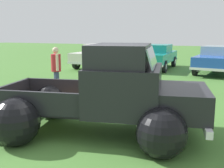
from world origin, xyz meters
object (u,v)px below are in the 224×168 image
spectator_0 (56,67)px  lane_cone_0 (137,93)px  vintage_pickup_truck (113,99)px  show_car_1 (155,56)px  show_car_2 (218,58)px  show_car_0 (100,54)px

spectator_0 → lane_cone_0: 3.08m
vintage_pickup_truck → show_car_1: vintage_pickup_truck is taller
lane_cone_0 → show_car_2: bearing=74.8°
show_car_1 → show_car_2: bearing=83.3°
show_car_0 → lane_cone_0: (4.80, -7.61, -0.47)m
show_car_1 → show_car_2: same height
show_car_1 → spectator_0: spectator_0 is taller
show_car_1 → vintage_pickup_truck: bearing=9.1°
spectator_0 → lane_cone_0: (3.01, -0.10, -0.63)m
show_car_1 → lane_cone_0: show_car_1 is taller
vintage_pickup_truck → spectator_0: size_ratio=2.96×
show_car_0 → lane_cone_0: bearing=34.9°
vintage_pickup_truck → lane_cone_0: size_ratio=7.76×
spectator_0 → lane_cone_0: spectator_0 is taller
vintage_pickup_truck → show_car_1: size_ratio=1.12×
show_car_0 → lane_cone_0: size_ratio=7.22×
spectator_0 → vintage_pickup_truck: bearing=-86.2°
show_car_1 → lane_cone_0: (1.43, -8.11, -0.47)m
show_car_1 → show_car_2: size_ratio=0.91×
vintage_pickup_truck → lane_cone_0: vintage_pickup_truck is taller
vintage_pickup_truck → show_car_1: (-1.74, 10.90, 0.03)m
show_car_0 → show_car_2: 6.89m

